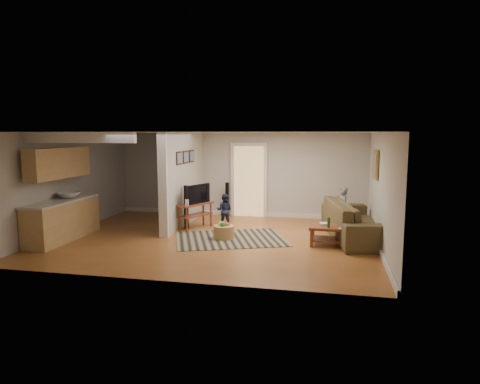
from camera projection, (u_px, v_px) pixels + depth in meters
name	position (u px, v px, depth m)	size (l,w,h in m)	color
ground	(214.00, 239.00, 10.12)	(7.50, 7.50, 0.00)	brown
room_shell	(176.00, 175.00, 10.56)	(7.54, 6.02, 2.52)	#BBB9B3
area_rug	(230.00, 239.00, 10.10)	(2.53, 1.85, 0.01)	black
sofa	(355.00, 238.00, 10.21)	(2.95, 1.15, 0.86)	#3F3B1F
coffee_table	(336.00, 230.00, 9.48)	(1.12, 0.67, 0.66)	#5F2F16
tv_console	(195.00, 206.00, 11.10)	(0.82, 1.15, 0.93)	#5F2F16
speaker_left	(186.00, 207.00, 11.18)	(0.11, 0.11, 1.14)	black
speaker_right	(227.00, 200.00, 12.73)	(0.10, 0.10, 1.03)	black
toy_basket	(224.00, 231.00, 10.10)	(0.49, 0.49, 0.43)	#9D7D44
child	(342.00, 231.00, 10.96)	(0.41, 0.27, 1.12)	slate
toddler	(225.00, 227.00, 11.43)	(0.43, 0.34, 0.89)	#1B2038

